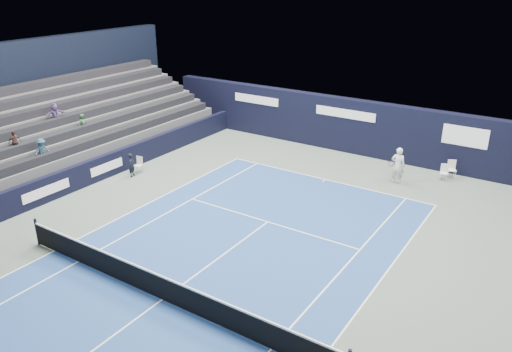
{
  "coord_description": "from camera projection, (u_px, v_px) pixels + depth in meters",
  "views": [
    {
      "loc": [
        9.8,
        -9.42,
        9.79
      ],
      "look_at": [
        -1.47,
        7.73,
        1.3
      ],
      "focal_mm": 35.0,
      "sensor_mm": 36.0,
      "label": 1
    }
  ],
  "objects": [
    {
      "name": "tennis_player",
      "position": [
        398.0,
        165.0,
        24.49
      ],
      "size": [
        0.72,
        0.87,
        1.84
      ],
      "color": "white",
      "rests_on": "ground"
    },
    {
      "name": "line_judge",
      "position": [
        132.0,
        165.0,
        25.36
      ],
      "size": [
        0.44,
        0.53,
        1.24
      ],
      "primitive_type": "imported",
      "rotation": [
        0.0,
        0.0,
        1.95
      ],
      "color": "black",
      "rests_on": "ground"
    },
    {
      "name": "line_judge_chair",
      "position": [
        139.0,
        163.0,
        25.93
      ],
      "size": [
        0.42,
        0.41,
        0.85
      ],
      "rotation": [
        0.0,
        0.0,
        0.15
      ],
      "color": "silver",
      "rests_on": "ground"
    },
    {
      "name": "spectator_stand",
      "position": [
        69.0,
        124.0,
        27.37
      ],
      "size": [
        6.0,
        18.0,
        6.4
      ],
      "color": "#444446",
      "rests_on": "ground"
    },
    {
      "name": "tennis_net",
      "position": [
        161.0,
        287.0,
        15.8
      ],
      "size": [
        12.9,
        0.1,
        1.1
      ],
      "color": "black",
      "rests_on": "ground"
    },
    {
      "name": "ground",
      "position": [
        202.0,
        271.0,
        17.54
      ],
      "size": [
        48.0,
        48.0,
        0.0
      ],
      "primitive_type": "plane",
      "color": "#4F5D55",
      "rests_on": "ground"
    },
    {
      "name": "folding_chair_back_a",
      "position": [
        444.0,
        169.0,
        24.99
      ],
      "size": [
        0.43,
        0.45,
        0.83
      ],
      "rotation": [
        0.0,
        0.0,
        0.22
      ],
      "color": "silver",
      "rests_on": "ground"
    },
    {
      "name": "folding_chair_back_b",
      "position": [
        452.0,
        168.0,
        25.26
      ],
      "size": [
        0.53,
        0.53,
        0.92
      ],
      "rotation": [
        0.0,
        0.0,
        0.42
      ],
      "color": "silver",
      "rests_on": "ground"
    },
    {
      "name": "side_barrier_left",
      "position": [
        104.0,
        167.0,
        25.19
      ],
      "size": [
        0.33,
        22.0,
        1.2
      ],
      "color": "black",
      "rests_on": "ground"
    },
    {
      "name": "court_markings",
      "position": [
        162.0,
        300.0,
        15.99
      ],
      "size": [
        11.03,
        23.83,
        0.0
      ],
      "color": "white",
      "rests_on": "court_surface"
    },
    {
      "name": "back_sponsor_wall",
      "position": [
        363.0,
        128.0,
        28.14
      ],
      "size": [
        26.0,
        0.63,
        3.1
      ],
      "color": "black",
      "rests_on": "ground"
    },
    {
      "name": "court_surface",
      "position": [
        162.0,
        300.0,
        15.99
      ],
      "size": [
        10.97,
        23.77,
        0.01
      ],
      "primitive_type": "cube",
      "color": "navy",
      "rests_on": "ground"
    }
  ]
}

